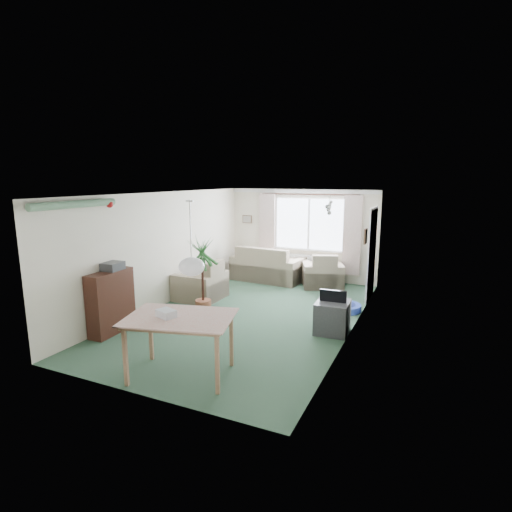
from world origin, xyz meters
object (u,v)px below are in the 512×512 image
at_px(dining_table, 181,347).
at_px(sofa, 268,263).
at_px(coffee_table, 324,279).
at_px(houseplant, 203,276).
at_px(pet_bed, 344,307).
at_px(bookshelf, 111,302).
at_px(armchair_corner, 322,270).
at_px(armchair_left, 200,279).
at_px(tv_cube, 332,317).

bearing_deg(dining_table, sofa, 100.01).
height_order(coffee_table, dining_table, dining_table).
bearing_deg(houseplant, sofa, 87.68).
bearing_deg(pet_bed, dining_table, -111.71).
height_order(coffee_table, bookshelf, bookshelf).
relative_size(armchair_corner, armchair_left, 0.98).
xyz_separation_m(bookshelf, tv_cube, (3.54, 1.60, -0.27)).
relative_size(armchair_left, coffee_table, 1.25).
height_order(armchair_corner, dining_table, armchair_corner).
bearing_deg(pet_bed, armchair_left, -170.94).
distance_m(bookshelf, houseplant, 1.78).
bearing_deg(tv_cube, armchair_left, 163.61).
xyz_separation_m(coffee_table, houseplant, (-1.65, -3.06, 0.61)).
distance_m(coffee_table, tv_cube, 3.09).
distance_m(armchair_left, pet_bed, 3.21).
distance_m(armchair_corner, pet_bed, 1.93).
distance_m(dining_table, pet_bed, 3.97).
bearing_deg(armchair_corner, coffee_table, -167.23).
xyz_separation_m(bookshelf, houseplant, (0.96, 1.48, 0.24)).
bearing_deg(pet_bed, houseplant, -151.31).
bearing_deg(houseplant, dining_table, -64.95).
distance_m(armchair_left, coffee_table, 3.16).
bearing_deg(dining_table, houseplant, 115.05).
height_order(armchair_corner, tv_cube, armchair_corner).
bearing_deg(tv_cube, houseplant, 179.69).
xyz_separation_m(coffee_table, tv_cube, (0.93, -2.94, 0.10)).
relative_size(coffee_table, bookshelf, 0.72).
relative_size(armchair_corner, pet_bed, 1.43).
xyz_separation_m(dining_table, pet_bed, (1.46, 3.67, -0.35)).
relative_size(bookshelf, houseplant, 0.70).
relative_size(houseplant, pet_bed, 2.33).
height_order(armchair_left, houseplant, houseplant).
height_order(dining_table, pet_bed, dining_table).
bearing_deg(bookshelf, tv_cube, 22.00).
relative_size(sofa, tv_cube, 2.99).
xyz_separation_m(sofa, bookshelf, (-1.08, -4.54, 0.09)).
xyz_separation_m(sofa, pet_bed, (2.41, -1.68, -0.39)).
bearing_deg(houseplant, armchair_left, 125.11).
height_order(coffee_table, pet_bed, coffee_table).
height_order(dining_table, tv_cube, dining_table).
bearing_deg(coffee_table, bookshelf, -119.87).
bearing_deg(bookshelf, houseplant, 54.62).
relative_size(sofa, pet_bed, 2.72).
xyz_separation_m(armchair_left, pet_bed, (3.15, 0.50, -0.38)).
bearing_deg(bookshelf, sofa, 74.26).
relative_size(armchair_corner, coffee_table, 1.22).
bearing_deg(armchair_corner, bookshelf, 37.87).
height_order(armchair_corner, coffee_table, armchair_corner).
xyz_separation_m(armchair_corner, houseplant, (-1.61, -3.04, 0.36)).
height_order(sofa, coffee_table, sofa).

